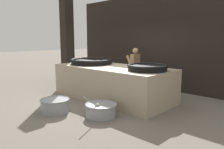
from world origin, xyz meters
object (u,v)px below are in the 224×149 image
at_px(giant_wok_near, 92,61).
at_px(prep_bowl_meat, 55,105).
at_px(cook, 135,68).
at_px(prep_bowl_vegetables, 101,109).
at_px(giant_wok_far, 147,67).

relative_size(giant_wok_near, prep_bowl_meat, 1.93).
xyz_separation_m(cook, prep_bowl_meat, (0.04, -3.37, -0.65)).
relative_size(prep_bowl_vegetables, prep_bowl_meat, 1.35).
height_order(giant_wok_near, prep_bowl_vegetables, giant_wok_near).
relative_size(cook, prep_bowl_vegetables, 1.53).
xyz_separation_m(giant_wok_near, prep_bowl_vegetables, (1.96, -1.42, -0.93)).
xyz_separation_m(giant_wok_near, giant_wok_far, (2.31, -0.01, -0.00)).
height_order(giant_wok_near, giant_wok_far, giant_wok_near).
height_order(giant_wok_far, cook, cook).
bearing_deg(cook, prep_bowl_meat, 84.90).
bearing_deg(giant_wok_near, cook, 58.51).
height_order(prep_bowl_vegetables, prep_bowl_meat, prep_bowl_vegetables).
distance_m(giant_wok_far, prep_bowl_vegetables, 1.72).
xyz_separation_m(giant_wok_far, cook, (-1.48, 1.37, -0.27)).
bearing_deg(prep_bowl_meat, giant_wok_far, 54.24).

